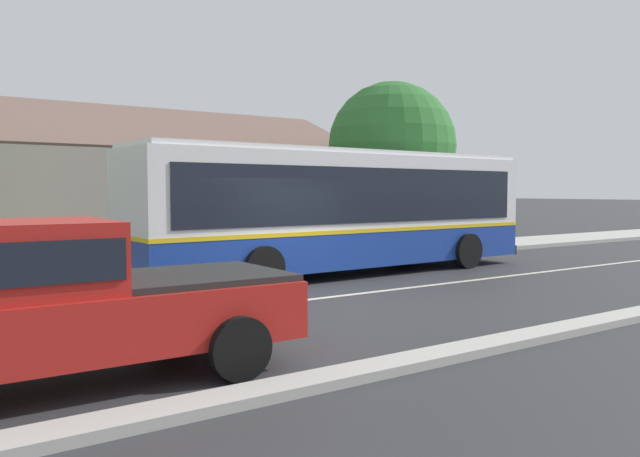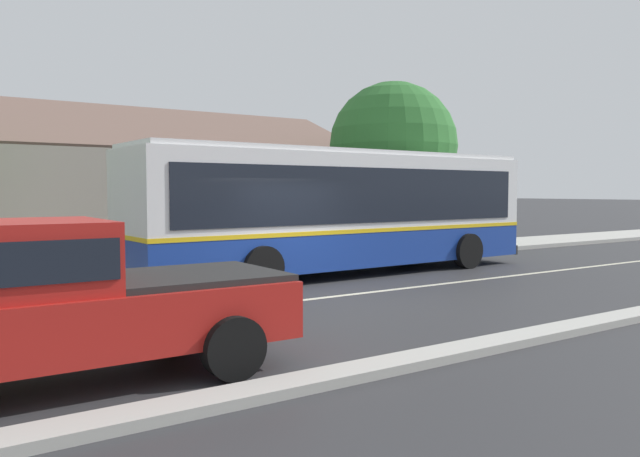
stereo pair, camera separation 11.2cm
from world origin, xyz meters
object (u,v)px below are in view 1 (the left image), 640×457
object	(u,v)px
pickup_truck_red	(68,301)
street_tree_primary	(392,146)
transit_bus	(342,208)
bench_by_building	(50,259)

from	to	relation	value
pickup_truck_red	street_tree_primary	distance (m)	16.74
pickup_truck_red	street_tree_primary	size ratio (longest dim) A/B	0.84
transit_bus	pickup_truck_red	xyz separation A→B (m)	(-8.28, -5.90, -0.80)
pickup_truck_red	street_tree_primary	xyz separation A→B (m)	(13.33, 9.71, 2.88)
bench_by_building	street_tree_primary	xyz separation A→B (m)	(11.85, 1.13, 3.25)
street_tree_primary	pickup_truck_red	bearing A→B (deg)	-143.92
pickup_truck_red	bench_by_building	bearing A→B (deg)	80.23
transit_bus	street_tree_primary	bearing A→B (deg)	37.03
transit_bus	bench_by_building	size ratio (longest dim) A/B	6.47
bench_by_building	street_tree_primary	world-z (taller)	street_tree_primary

